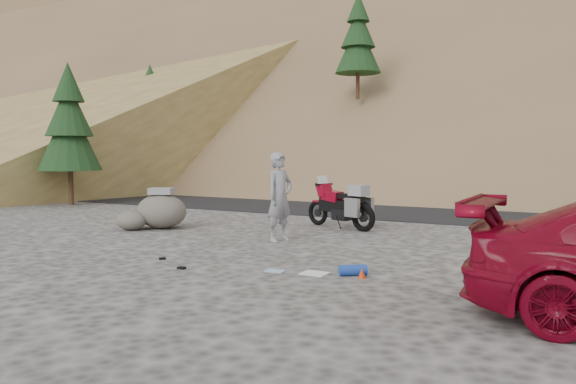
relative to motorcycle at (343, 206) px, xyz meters
name	(u,v)px	position (x,y,z in m)	size (l,w,h in m)	color
ground	(266,251)	(0.01, -3.58, -0.56)	(140.00, 140.00, 0.00)	#3C3A38
road	(411,209)	(0.01, 5.42, -0.56)	(120.00, 7.00, 0.05)	black
hillside	(532,38)	(-0.04, 37.30, 10.52)	(120.00, 73.00, 46.72)	brown
conifer_verge	(69,123)	(-10.99, 0.92, 2.33)	(2.20, 2.20, 5.04)	#372114
motorcycle	(343,206)	(0.00, 0.00, 0.00)	(2.12, 1.03, 1.30)	black
man	(280,241)	(-0.36, -2.45, -0.56)	(0.68, 0.45, 1.87)	gray
boulder	(162,210)	(-3.90, -2.17, -0.11)	(1.52, 1.38, 1.02)	#504C44
small_rock	(131,221)	(-4.32, -2.77, -0.33)	(0.94, 0.89, 0.46)	#504C44
gear_white_cloth	(315,273)	(1.74, -4.95, -0.55)	(0.39, 0.35, 0.01)	white
gear_blue_mat	(353,270)	(2.30, -4.78, -0.47)	(0.17, 0.17, 0.42)	#1B3EA2
gear_funnel	(362,273)	(2.49, -4.88, -0.48)	(0.12, 0.12, 0.15)	red
gear_glove_a	(182,268)	(-0.28, -5.68, -0.54)	(0.12, 0.09, 0.04)	black
gear_glove_b	(162,258)	(-1.09, -5.23, -0.54)	(0.11, 0.08, 0.04)	black
gear_blue_cloth	(275,271)	(1.12, -5.10, -0.55)	(0.29, 0.21, 0.01)	#94BEE4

